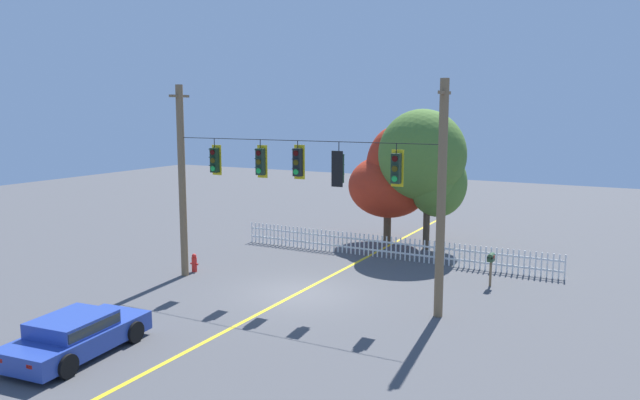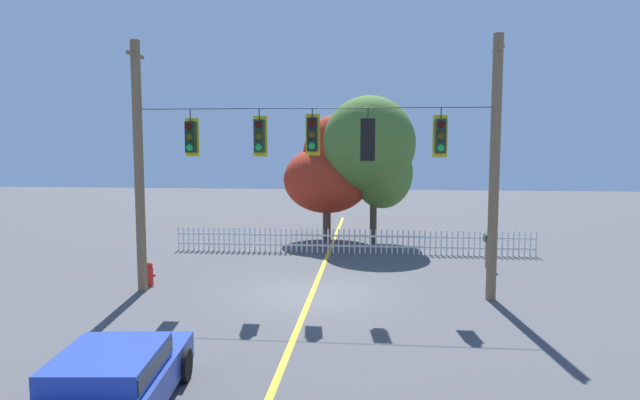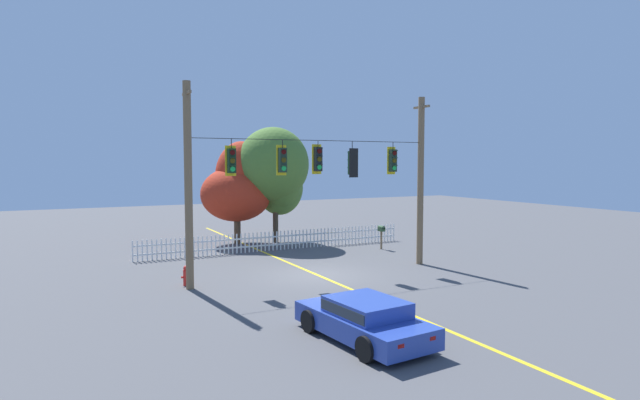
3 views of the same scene
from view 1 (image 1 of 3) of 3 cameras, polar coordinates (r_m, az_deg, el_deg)
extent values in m
plane|color=#4C4C4F|center=(23.07, -2.10, -8.69)|extent=(80.00, 80.00, 0.00)
cube|color=gold|center=(23.07, -2.10, -8.69)|extent=(0.16, 36.00, 0.01)
cylinder|color=brown|center=(25.36, -12.73, 1.64)|extent=(0.29, 0.29, 7.77)
cylinder|color=brown|center=(20.10, 11.24, -0.04)|extent=(0.29, 0.29, 7.77)
cube|color=brown|center=(25.20, -12.99, 9.43)|extent=(0.10, 1.10, 0.10)
cube|color=brown|center=(19.90, 11.53, 9.79)|extent=(0.10, 1.10, 0.10)
cylinder|color=black|center=(22.07, -2.17, 5.56)|extent=(10.57, 0.02, 0.02)
cylinder|color=black|center=(24.16, -9.83, 5.24)|extent=(0.03, 0.03, 0.38)
cube|color=yellow|center=(24.31, -9.60, 3.70)|extent=(0.43, 0.02, 1.18)
cube|color=black|center=(24.21, -9.79, 3.67)|extent=(0.30, 0.24, 0.95)
cylinder|color=#410706|center=(24.08, -10.00, 4.40)|extent=(0.20, 0.03, 0.20)
cube|color=black|center=(24.03, -10.08, 4.67)|extent=(0.22, 0.12, 0.06)
cylinder|color=#463B09|center=(24.10, -9.98, 3.65)|extent=(0.20, 0.03, 0.20)
cube|color=black|center=(24.06, -10.06, 3.91)|extent=(0.22, 0.12, 0.06)
cylinder|color=green|center=(24.13, -9.97, 2.90)|extent=(0.20, 0.03, 0.20)
cube|color=black|center=(24.08, -10.04, 3.16)|extent=(0.22, 0.12, 0.06)
cylinder|color=black|center=(22.92, -5.59, 5.22)|extent=(0.03, 0.03, 0.33)
cube|color=yellow|center=(23.07, -5.39, 3.60)|extent=(0.43, 0.02, 1.23)
cube|color=#1E3323|center=(22.96, -5.57, 3.57)|extent=(0.30, 0.24, 0.99)
cylinder|color=#410706|center=(22.82, -5.77, 4.37)|extent=(0.20, 0.03, 0.20)
cube|color=#1E3323|center=(22.78, -5.84, 4.65)|extent=(0.22, 0.12, 0.06)
cylinder|color=#463B09|center=(22.85, -5.76, 3.55)|extent=(0.20, 0.03, 0.20)
cube|color=#1E3323|center=(22.80, -5.82, 3.83)|extent=(0.22, 0.12, 0.06)
cylinder|color=green|center=(22.88, -5.75, 2.72)|extent=(0.20, 0.03, 0.20)
cube|color=#1E3323|center=(22.83, -5.81, 3.00)|extent=(0.22, 0.12, 0.06)
cylinder|color=black|center=(22.07, -2.10, 5.19)|extent=(0.03, 0.03, 0.28)
cube|color=yellow|center=(22.22, -1.92, 3.56)|extent=(0.43, 0.02, 1.25)
cube|color=black|center=(22.11, -2.09, 3.53)|extent=(0.30, 0.24, 1.01)
cylinder|color=#410706|center=(21.97, -2.27, 4.38)|extent=(0.20, 0.03, 0.20)
cube|color=black|center=(21.92, -2.33, 4.67)|extent=(0.22, 0.12, 0.06)
cylinder|color=#463B09|center=(22.00, -2.27, 3.51)|extent=(0.20, 0.03, 0.20)
cube|color=black|center=(21.95, -2.33, 3.80)|extent=(0.22, 0.12, 0.06)
cylinder|color=green|center=(22.03, -2.26, 2.64)|extent=(0.20, 0.03, 0.20)
cube|color=black|center=(21.98, -2.32, 2.92)|extent=(0.22, 0.12, 0.06)
cylinder|color=black|center=(21.29, 1.77, 4.87)|extent=(0.03, 0.03, 0.43)
cube|color=black|center=(21.23, 1.61, 2.91)|extent=(0.43, 0.02, 1.25)
cube|color=black|center=(21.35, 1.76, 2.94)|extent=(0.30, 0.24, 1.01)
cylinder|color=#410706|center=(21.44, 1.93, 3.87)|extent=(0.20, 0.03, 0.20)
cube|color=black|center=(21.47, 1.98, 4.18)|extent=(0.22, 0.12, 0.06)
cylinder|color=#463B09|center=(21.47, 1.92, 2.97)|extent=(0.20, 0.03, 0.20)
cube|color=black|center=(21.50, 1.98, 3.29)|extent=(0.22, 0.12, 0.06)
cylinder|color=green|center=(21.50, 1.92, 2.08)|extent=(0.20, 0.03, 0.20)
cube|color=black|center=(21.53, 1.97, 2.39)|extent=(0.22, 0.12, 0.06)
cylinder|color=black|center=(20.44, 7.15, 4.80)|extent=(0.03, 0.03, 0.33)
cube|color=yellow|center=(20.61, 7.24, 2.96)|extent=(0.43, 0.02, 1.24)
cube|color=#1E3323|center=(20.49, 7.11, 2.93)|extent=(0.30, 0.24, 1.00)
cylinder|color=#410706|center=(20.33, 6.99, 3.84)|extent=(0.20, 0.03, 0.20)
cube|color=#1E3323|center=(20.28, 6.95, 4.16)|extent=(0.22, 0.12, 0.06)
cylinder|color=#463B09|center=(20.36, 6.97, 2.90)|extent=(0.20, 0.03, 0.20)
cube|color=#1E3323|center=(20.31, 6.93, 3.22)|extent=(0.22, 0.12, 0.06)
cylinder|color=green|center=(20.40, 6.96, 1.97)|extent=(0.20, 0.03, 0.20)
cube|color=#1E3323|center=(20.34, 6.92, 2.28)|extent=(0.22, 0.12, 0.06)
cube|color=white|center=(31.82, -6.36, -2.99)|extent=(0.06, 0.04, 1.03)
cube|color=white|center=(31.69, -6.02, -3.03)|extent=(0.06, 0.04, 1.03)
cube|color=white|center=(31.57, -5.68, -3.07)|extent=(0.06, 0.04, 1.03)
cube|color=white|center=(31.44, -5.34, -3.11)|extent=(0.06, 0.04, 1.03)
cube|color=white|center=(31.32, -4.99, -3.16)|extent=(0.06, 0.04, 1.03)
cube|color=white|center=(31.20, -4.64, -3.20)|extent=(0.06, 0.04, 1.03)
cube|color=white|center=(31.08, -4.29, -3.24)|extent=(0.06, 0.04, 1.03)
cube|color=white|center=(30.96, -3.94, -3.28)|extent=(0.06, 0.04, 1.03)
cube|color=white|center=(30.85, -3.58, -3.32)|extent=(0.06, 0.04, 1.03)
cube|color=white|center=(30.73, -3.22, -3.36)|extent=(0.06, 0.04, 1.03)
cube|color=white|center=(30.62, -2.86, -3.40)|extent=(0.06, 0.04, 1.03)
cube|color=white|center=(30.50, -2.49, -3.45)|extent=(0.06, 0.04, 1.03)
cube|color=white|center=(30.39, -2.13, -3.49)|extent=(0.06, 0.04, 1.03)
cube|color=white|center=(30.28, -1.76, -3.53)|extent=(0.06, 0.04, 1.03)
cube|color=white|center=(30.17, -1.38, -3.57)|extent=(0.06, 0.04, 1.03)
cube|color=white|center=(30.06, -1.01, -3.62)|extent=(0.06, 0.04, 1.03)
cube|color=white|center=(29.96, -0.63, -3.66)|extent=(0.06, 0.04, 1.03)
cube|color=white|center=(29.85, -0.24, -3.70)|extent=(0.06, 0.04, 1.03)
cube|color=white|center=(29.75, 0.14, -3.74)|extent=(0.06, 0.04, 1.03)
cube|color=white|center=(29.64, 0.53, -3.79)|extent=(0.06, 0.04, 1.03)
cube|color=white|center=(29.54, 0.92, -3.83)|extent=(0.06, 0.04, 1.03)
cube|color=white|center=(29.44, 1.31, -3.87)|extent=(0.06, 0.04, 1.03)
cube|color=white|center=(29.34, 1.70, -3.92)|extent=(0.06, 0.04, 1.03)
cube|color=white|center=(29.25, 2.10, -3.96)|extent=(0.06, 0.04, 1.03)
cube|color=white|center=(29.15, 2.50, -4.01)|extent=(0.06, 0.04, 1.03)
cube|color=white|center=(29.06, 2.91, -4.05)|extent=(0.06, 0.04, 1.03)
cube|color=white|center=(28.96, 3.31, -4.09)|extent=(0.06, 0.04, 1.03)
cube|color=white|center=(28.87, 3.72, -4.14)|extent=(0.06, 0.04, 1.03)
cube|color=white|center=(28.78, 4.13, -4.18)|extent=(0.06, 0.04, 1.03)
cube|color=white|center=(28.69, 4.55, -4.23)|extent=(0.06, 0.04, 1.03)
cube|color=white|center=(28.61, 4.96, -4.27)|extent=(0.06, 0.04, 1.03)
cube|color=white|center=(28.52, 5.38, -4.31)|extent=(0.06, 0.04, 1.03)
cube|color=white|center=(28.44, 5.80, -4.36)|extent=(0.06, 0.04, 1.03)
cube|color=white|center=(28.36, 6.23, -4.40)|extent=(0.06, 0.04, 1.03)
cube|color=white|center=(28.28, 6.65, -4.45)|extent=(0.06, 0.04, 1.03)
cube|color=white|center=(28.20, 7.08, -4.49)|extent=(0.06, 0.04, 1.03)
cube|color=white|center=(28.12, 7.51, -4.54)|extent=(0.06, 0.04, 1.03)
cube|color=white|center=(28.04, 7.95, -4.58)|extent=(0.06, 0.04, 1.03)
cube|color=white|center=(27.97, 8.38, -4.62)|extent=(0.06, 0.04, 1.03)
cube|color=white|center=(27.90, 8.82, -4.67)|extent=(0.06, 0.04, 1.03)
cube|color=white|center=(27.83, 9.26, -4.71)|extent=(0.06, 0.04, 1.03)
cube|color=white|center=(27.76, 9.71, -4.76)|extent=(0.06, 0.04, 1.03)
cube|color=white|center=(27.69, 10.15, -4.80)|extent=(0.06, 0.04, 1.03)
cube|color=white|center=(27.62, 10.60, -4.84)|extent=(0.06, 0.04, 1.03)
cube|color=white|center=(27.56, 11.05, -4.89)|extent=(0.06, 0.04, 1.03)
cube|color=white|center=(27.50, 11.50, -4.93)|extent=(0.06, 0.04, 1.03)
cube|color=white|center=(27.44, 11.95, -4.98)|extent=(0.06, 0.04, 1.03)
cube|color=white|center=(27.38, 12.41, -5.02)|extent=(0.06, 0.04, 1.03)
cube|color=white|center=(27.32, 12.87, -5.06)|extent=(0.06, 0.04, 1.03)
cube|color=white|center=(27.26, 13.33, -5.11)|extent=(0.06, 0.04, 1.03)
cube|color=white|center=(27.21, 13.79, -5.15)|extent=(0.06, 0.04, 1.03)
cube|color=white|center=(27.16, 14.25, -5.19)|extent=(0.06, 0.04, 1.03)
cube|color=white|center=(27.11, 14.72, -5.23)|extent=(0.06, 0.04, 1.03)
cube|color=white|center=(27.06, 15.19, -5.28)|extent=(0.06, 0.04, 1.03)
cube|color=white|center=(27.01, 15.66, -5.32)|extent=(0.06, 0.04, 1.03)
cube|color=white|center=(26.97, 16.13, -5.36)|extent=(0.06, 0.04, 1.03)
cube|color=white|center=(26.92, 16.60, -5.40)|extent=(0.06, 0.04, 1.03)
cube|color=white|center=(26.88, 17.07, -5.45)|extent=(0.06, 0.04, 1.03)
cube|color=white|center=(26.84, 17.55, -5.49)|extent=(0.06, 0.04, 1.03)
cube|color=white|center=(26.81, 18.02, -5.53)|extent=(0.06, 0.04, 1.03)
cube|color=white|center=(26.77, 18.50, -5.57)|extent=(0.06, 0.04, 1.03)
cube|color=white|center=(26.74, 18.98, -5.61)|extent=(0.06, 0.04, 1.03)
cube|color=white|center=(26.70, 19.46, -5.65)|extent=(0.06, 0.04, 1.03)
cube|color=white|center=(26.67, 19.95, -5.69)|extent=(0.06, 0.04, 1.03)
cube|color=white|center=(26.65, 20.43, -5.73)|extent=(0.06, 0.04, 1.03)
cube|color=white|center=(26.62, 20.91, -5.77)|extent=(0.06, 0.04, 1.03)
cube|color=white|center=(26.60, 21.40, -5.81)|extent=(0.06, 0.04, 1.03)
cube|color=white|center=(26.57, 21.88, -5.85)|extent=(0.06, 0.04, 1.03)
cube|color=white|center=(28.39, 6.45, -4.82)|extent=(15.15, 0.03, 0.08)
cube|color=white|center=(28.29, 6.47, -3.96)|extent=(15.15, 0.03, 0.08)
cylinder|color=brown|center=(31.52, 6.29, -2.18)|extent=(0.38, 0.38, 2.03)
ellipsoid|color=#B22D19|center=(31.33, 6.40, 1.30)|extent=(4.15, 3.83, 3.21)
ellipsoid|color=#B22D19|center=(31.18, 7.15, 2.95)|extent=(3.12, 2.98, 4.33)
cylinder|color=#473828|center=(30.33, 9.89, -2.34)|extent=(0.32, 0.32, 2.38)
ellipsoid|color=#4C752D|center=(30.18, 10.92, 1.57)|extent=(2.83, 2.61, 3.33)
ellipsoid|color=#4C752D|center=(29.68, 10.37, 2.69)|extent=(2.65, 2.62, 3.66)
ellipsoid|color=#4C752D|center=(29.71, 9.49, 4.19)|extent=(4.24, 3.86, 4.35)
cube|color=#28429E|center=(18.78, -21.67, -11.92)|extent=(2.22, 4.36, 0.55)
cube|color=#28429E|center=(18.52, -22.08, -10.64)|extent=(1.80, 2.16, 0.42)
cube|color=#232D38|center=(18.52, -22.08, -10.64)|extent=(1.82, 2.08, 0.27)
cylinder|color=black|center=(20.30, -20.94, -10.73)|extent=(0.24, 0.65, 0.64)
cylinder|color=black|center=(19.14, -16.87, -11.71)|extent=(0.24, 0.65, 0.64)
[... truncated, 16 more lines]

